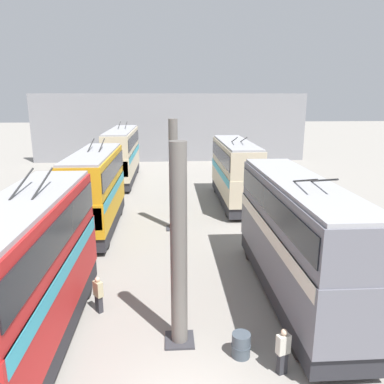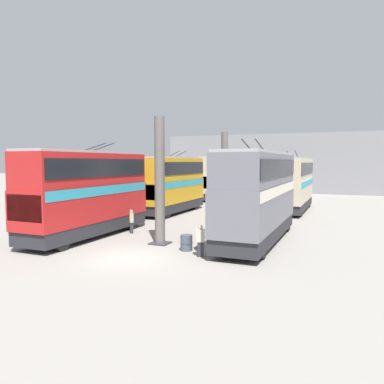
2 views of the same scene
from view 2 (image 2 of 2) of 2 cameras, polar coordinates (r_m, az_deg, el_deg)
The scene contains 12 objects.
ground_plane at distance 18.74m, azimuth -9.74°, elevation -9.85°, with size 240.00×240.00×0.00m, color gray.
depot_back_wall at distance 57.70m, azimuth 13.09°, elevation 4.29°, with size 0.50×36.00×8.84m.
support_column_near at distance 21.10m, azimuth -4.94°, elevation 1.35°, with size 1.03×1.03×7.17m.
support_column_far at distance 31.96m, azimuth 4.95°, elevation 2.47°, with size 1.03×1.03×7.17m.
bus_left_near at distance 21.98m, azimuth 10.13°, elevation 0.18°, with size 10.78×2.54×5.85m.
bus_left_far at distance 36.52m, azimuth 15.26°, elevation 1.64°, with size 10.11×2.54×5.66m.
bus_right_near at distance 23.87m, azimuth -15.63°, elevation 0.53°, with size 9.87×2.54×5.94m.
bus_right_mid at distance 34.02m, azimuth -3.03°, elevation 1.66°, with size 9.29×2.54×5.73m.
bus_right_far at distance 47.48m, azimuth 4.65°, elevation 2.62°, with size 11.47×2.54×5.91m.
person_by_left_row at distance 18.50m, azimuth 1.30°, elevation -7.34°, with size 0.37×0.48×1.58m.
person_by_right_row at distance 24.77m, azimuth -9.22°, elevation -4.37°, with size 0.48×0.45×1.55m.
oil_drum at distance 19.81m, azimuth -0.86°, elevation -7.74°, with size 0.66×0.66×0.84m.
Camera 2 is at (-15.26, -9.83, 4.67)m, focal length 35.00 mm.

